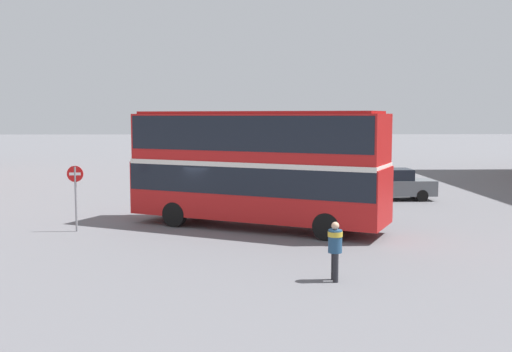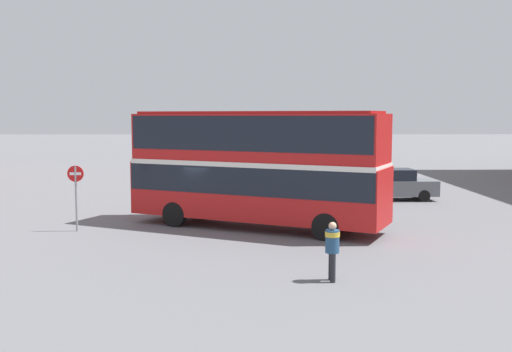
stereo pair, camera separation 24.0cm
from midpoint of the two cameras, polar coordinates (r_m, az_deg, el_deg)
The scene contains 5 objects.
ground_plane at distance 25.20m, azimuth -4.15°, elevation -4.68°, with size 240.00×240.00×0.00m, color slate.
double_decker_bus at distance 24.13m, azimuth -0.28°, elevation 1.38°, with size 10.60×6.92×4.74m.
pedestrian_foreground at distance 16.73m, azimuth 7.13°, elevation -6.53°, with size 0.43×0.43×1.66m.
parked_car_kerb_near at distance 33.28m, azimuth 12.60°, elevation -0.79°, with size 4.49×1.96×1.69m.
no_entry_sign at distance 24.59m, azimuth -17.08°, elevation -1.04°, with size 0.64×0.08×2.61m.
Camera 1 is at (1.13, -24.75, 4.58)m, focal length 42.00 mm.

